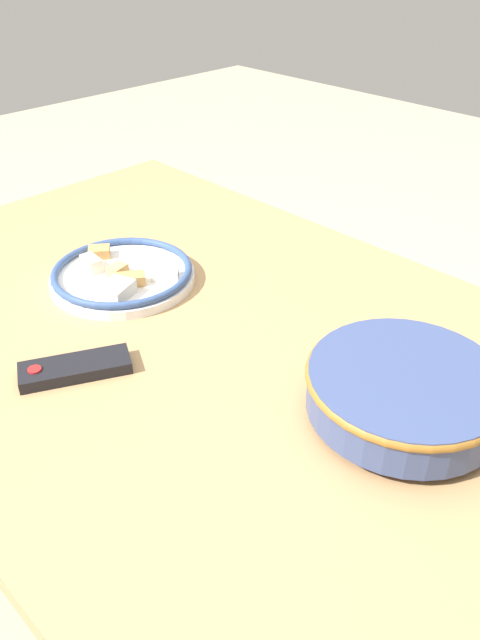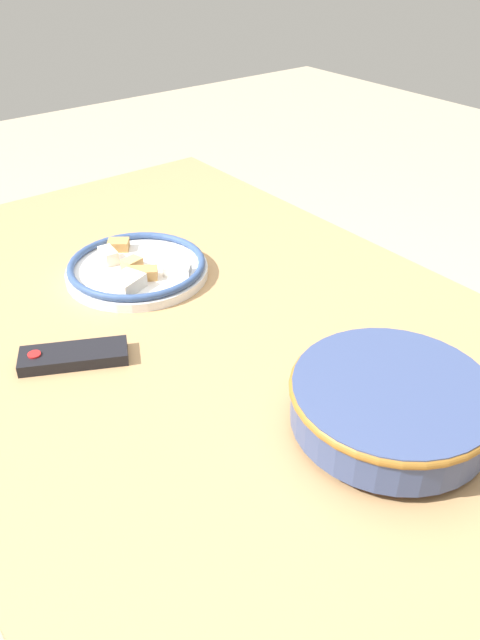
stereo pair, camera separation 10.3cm
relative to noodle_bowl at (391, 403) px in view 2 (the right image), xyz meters
The scene contains 5 objects.
ground_plane 0.83m from the noodle_bowl, ahead, with size 8.00×8.00×0.00m, color #B7A88E.
dining_table 0.37m from the noodle_bowl, ahead, with size 1.53×0.95×0.71m.
noodle_bowl is the anchor object (origin of this frame).
food_plate 0.59m from the noodle_bowl, ahead, with size 0.28×0.28×0.04m.
tv_remote 0.50m from the noodle_bowl, 34.15° to the left, with size 0.13×0.18×0.02m.
Camera 2 is at (-0.73, 0.50, 1.32)m, focal length 35.00 mm.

